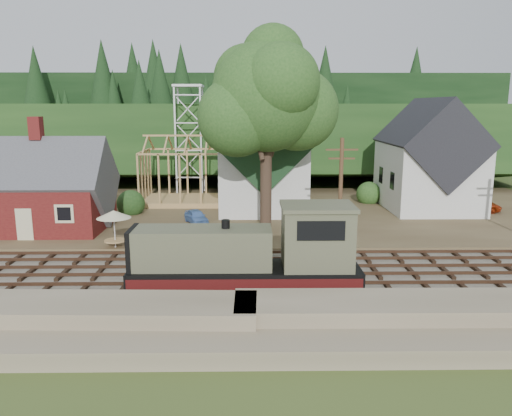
{
  "coord_description": "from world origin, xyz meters",
  "views": [
    {
      "loc": [
        0.68,
        -28.68,
        10.1
      ],
      "look_at": [
        1.17,
        6.0,
        3.0
      ],
      "focal_mm": 35.0,
      "sensor_mm": 36.0,
      "label": 1
    }
  ],
  "objects_px": {
    "car_red": "(477,205)",
    "patio_set": "(114,216)",
    "car_green": "(23,226)",
    "car_blue": "(196,217)",
    "locomotive": "(254,257)"
  },
  "relations": [
    {
      "from": "car_green",
      "to": "car_red",
      "type": "relative_size",
      "value": 0.9
    },
    {
      "from": "car_red",
      "to": "patio_set",
      "type": "height_order",
      "value": "patio_set"
    },
    {
      "from": "car_red",
      "to": "patio_set",
      "type": "relative_size",
      "value": 1.65
    },
    {
      "from": "locomotive",
      "to": "car_red",
      "type": "distance_m",
      "value": 29.55
    },
    {
      "from": "locomotive",
      "to": "patio_set",
      "type": "relative_size",
      "value": 4.57
    },
    {
      "from": "car_red",
      "to": "car_green",
      "type": "bearing_deg",
      "value": 114.92
    },
    {
      "from": "car_green",
      "to": "patio_set",
      "type": "xyz_separation_m",
      "value": [
        8.1,
        -3.76,
        1.61
      ]
    },
    {
      "from": "car_blue",
      "to": "car_red",
      "type": "height_order",
      "value": "car_red"
    },
    {
      "from": "car_green",
      "to": "patio_set",
      "type": "relative_size",
      "value": 1.49
    },
    {
      "from": "car_green",
      "to": "car_red",
      "type": "xyz_separation_m",
      "value": [
        39.19,
        8.12,
        -0.04
      ]
    },
    {
      "from": "car_green",
      "to": "patio_set",
      "type": "height_order",
      "value": "patio_set"
    },
    {
      "from": "car_red",
      "to": "patio_set",
      "type": "distance_m",
      "value": 33.32
    },
    {
      "from": "car_blue",
      "to": "car_green",
      "type": "bearing_deg",
      "value": 172.11
    },
    {
      "from": "car_green",
      "to": "car_red",
      "type": "height_order",
      "value": "car_green"
    },
    {
      "from": "car_red",
      "to": "patio_set",
      "type": "xyz_separation_m",
      "value": [
        -31.09,
        -11.88,
        1.65
      ]
    }
  ]
}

